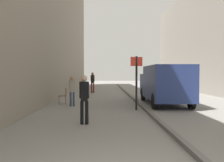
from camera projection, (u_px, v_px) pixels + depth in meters
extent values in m
plane|color=gray|center=(110.00, 100.00, 14.73)|extent=(80.00, 80.00, 0.00)
cube|color=#615F5B|center=(134.00, 100.00, 14.78)|extent=(0.16, 40.00, 0.12)
cylinder|color=maroon|center=(92.00, 88.00, 20.67)|extent=(0.13, 0.13, 0.88)
cylinder|color=maroon|center=(94.00, 88.00, 20.64)|extent=(0.13, 0.13, 0.88)
cube|color=black|center=(93.00, 79.00, 20.63)|extent=(0.28, 0.25, 0.75)
cylinder|color=black|center=(91.00, 78.00, 20.65)|extent=(0.11, 0.11, 0.64)
cylinder|color=black|center=(94.00, 79.00, 20.60)|extent=(0.11, 0.11, 0.64)
sphere|color=brown|center=(93.00, 74.00, 20.61)|extent=(0.24, 0.24, 0.24)
cylinder|color=black|center=(87.00, 113.00, 7.82)|extent=(0.12, 0.12, 0.81)
cylinder|color=black|center=(82.00, 113.00, 7.83)|extent=(0.12, 0.12, 0.81)
cube|color=black|center=(84.00, 91.00, 7.80)|extent=(0.24, 0.21, 0.69)
cylinder|color=black|center=(88.00, 90.00, 7.79)|extent=(0.10, 0.10, 0.58)
cylinder|color=black|center=(81.00, 90.00, 7.80)|extent=(0.10, 0.10, 0.58)
sphere|color=tan|center=(84.00, 78.00, 7.79)|extent=(0.22, 0.22, 0.22)
cylinder|color=#2D3851|center=(71.00, 99.00, 12.12)|extent=(0.11, 0.11, 0.76)
cylinder|color=#2D3851|center=(74.00, 99.00, 12.18)|extent=(0.11, 0.11, 0.76)
cube|color=gray|center=(72.00, 86.00, 12.13)|extent=(0.26, 0.24, 0.65)
cylinder|color=gray|center=(70.00, 85.00, 12.09)|extent=(0.09, 0.09, 0.55)
cylinder|color=gray|center=(74.00, 85.00, 12.17)|extent=(0.09, 0.09, 0.55)
sphere|color=#9E755B|center=(72.00, 78.00, 12.11)|extent=(0.21, 0.21, 0.21)
cube|color=navy|center=(167.00, 83.00, 12.36)|extent=(2.11, 3.90, 1.87)
cube|color=navy|center=(157.00, 84.00, 15.04)|extent=(2.07, 1.54, 1.40)
cube|color=black|center=(155.00, 80.00, 15.56)|extent=(1.72, 0.07, 0.62)
cylinder|color=black|center=(143.00, 94.00, 14.90)|extent=(0.23, 0.80, 0.80)
cylinder|color=black|center=(171.00, 94.00, 14.93)|extent=(0.23, 0.80, 0.80)
cylinder|color=black|center=(155.00, 101.00, 11.15)|extent=(0.23, 0.80, 0.80)
cylinder|color=black|center=(192.00, 101.00, 11.17)|extent=(0.23, 0.80, 0.80)
cylinder|color=black|center=(136.00, 83.00, 10.86)|extent=(0.10, 0.10, 2.60)
cube|color=red|center=(137.00, 61.00, 10.83)|extent=(0.59, 0.17, 0.44)
cylinder|color=brown|center=(59.00, 101.00, 12.84)|extent=(0.04, 0.04, 0.45)
cylinder|color=brown|center=(59.00, 100.00, 13.21)|extent=(0.04, 0.04, 0.45)
cylinder|color=brown|center=(66.00, 100.00, 12.93)|extent=(0.04, 0.04, 0.45)
cylinder|color=brown|center=(66.00, 100.00, 13.29)|extent=(0.04, 0.04, 0.45)
cube|color=brown|center=(62.00, 96.00, 13.06)|extent=(0.52, 0.52, 0.04)
cube|color=brown|center=(66.00, 92.00, 13.10)|extent=(0.13, 0.44, 0.45)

